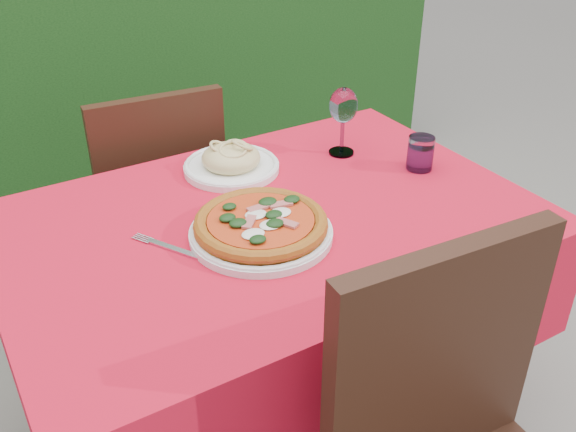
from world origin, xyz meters
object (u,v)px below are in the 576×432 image
wine_glass (343,108)px  fork (175,249)px  water_glass (420,155)px  pizza_plate (261,226)px  chair_far (158,198)px  pasta_plate (231,162)px

wine_glass → fork: bearing=-160.2°
water_glass → wine_glass: size_ratio=0.47×
pizza_plate → water_glass: bearing=8.3°
chair_far → fork: (-0.19, -0.65, 0.24)m
pasta_plate → chair_far: bearing=104.2°
pizza_plate → water_glass: size_ratio=4.18×
pasta_plate → water_glass: size_ratio=2.79×
wine_glass → fork: size_ratio=0.98×
water_glass → chair_far: bearing=130.6°
pizza_plate → pasta_plate: 0.34m
pasta_plate → water_glass: (0.44, -0.25, 0.02)m
chair_far → pizza_plate: size_ratio=2.30×
pizza_plate → fork: pizza_plate is taller
pasta_plate → wine_glass: 0.34m
pasta_plate → fork: bearing=-135.1°
chair_far → water_glass: 0.87m
chair_far → pizza_plate: 0.75m
pasta_plate → water_glass: 0.51m
chair_far → water_glass: (0.54, -0.63, 0.28)m
fork → wine_glass: bearing=-9.9°
pizza_plate → pasta_plate: bearing=74.5°
chair_far → wine_glass: size_ratio=4.56×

